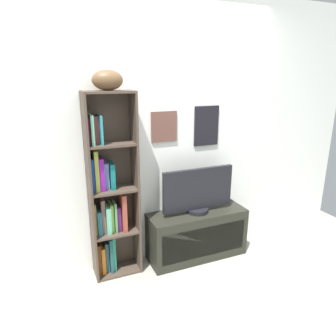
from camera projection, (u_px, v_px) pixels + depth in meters
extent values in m
cube|color=#9A978C|center=(203.00, 333.00, 2.32)|extent=(5.20, 5.20, 0.04)
cube|color=silver|center=(150.00, 135.00, 2.94)|extent=(4.80, 0.06, 2.60)
cube|color=brown|center=(164.00, 127.00, 2.93)|extent=(0.26, 0.02, 0.29)
cube|color=gray|center=(164.00, 127.00, 2.93)|extent=(0.21, 0.01, 0.24)
cube|color=black|center=(206.00, 126.00, 3.11)|extent=(0.27, 0.02, 0.40)
cube|color=tan|center=(207.00, 126.00, 3.10)|extent=(0.22, 0.01, 0.35)
cube|color=#46382E|center=(90.00, 192.00, 2.70)|extent=(0.02, 0.24, 1.72)
cube|color=#46382E|center=(135.00, 186.00, 2.86)|extent=(0.02, 0.24, 1.72)
cube|color=#46382E|center=(110.00, 185.00, 2.88)|extent=(0.44, 0.01, 1.72)
cube|color=#46382E|center=(118.00, 270.00, 3.03)|extent=(0.40, 0.23, 0.02)
cube|color=#46382E|center=(116.00, 231.00, 2.90)|extent=(0.40, 0.23, 0.02)
cube|color=#46382E|center=(113.00, 190.00, 2.78)|extent=(0.40, 0.23, 0.02)
cube|color=#46382E|center=(111.00, 144.00, 2.66)|extent=(0.40, 0.23, 0.02)
cube|color=#46382E|center=(108.00, 92.00, 2.54)|extent=(0.40, 0.23, 0.02)
cube|color=#5B2C0E|center=(98.00, 257.00, 2.94)|extent=(0.03, 0.16, 0.32)
cube|color=#C36A20|center=(102.00, 258.00, 2.96)|extent=(0.03, 0.16, 0.27)
cube|color=#2B5458|center=(106.00, 255.00, 2.98)|extent=(0.03, 0.14, 0.30)
cube|color=#1F4A50|center=(110.00, 253.00, 2.97)|extent=(0.03, 0.17, 0.35)
cube|color=#268D6D|center=(113.00, 252.00, 3.00)|extent=(0.03, 0.15, 0.35)
cube|color=olive|center=(94.00, 218.00, 2.81)|extent=(0.02, 0.17, 0.31)
cube|color=#1E5565|center=(98.00, 221.00, 2.83)|extent=(0.04, 0.18, 0.23)
cube|color=brown|center=(102.00, 215.00, 2.84)|extent=(0.03, 0.16, 0.33)
cube|color=#5EAE8C|center=(107.00, 218.00, 2.86)|extent=(0.04, 0.18, 0.26)
cube|color=#8FC353|center=(111.00, 216.00, 2.88)|extent=(0.03, 0.15, 0.27)
cube|color=#50844F|center=(114.00, 215.00, 2.88)|extent=(0.02, 0.18, 0.29)
cube|color=#4D1A57|center=(117.00, 217.00, 2.91)|extent=(0.04, 0.16, 0.24)
cube|color=brown|center=(122.00, 211.00, 2.89)|extent=(0.04, 0.19, 0.36)
cube|color=navy|center=(92.00, 174.00, 2.70)|extent=(0.03, 0.16, 0.30)
cube|color=#99A43B|center=(96.00, 170.00, 2.70)|extent=(0.04, 0.17, 0.37)
cube|color=#711991|center=(101.00, 173.00, 2.73)|extent=(0.04, 0.16, 0.29)
cube|color=#5F74AB|center=(106.00, 175.00, 2.77)|extent=(0.04, 0.13, 0.24)
cube|color=#126667|center=(111.00, 175.00, 2.77)|extent=(0.04, 0.16, 0.23)
cube|color=#531235|center=(88.00, 131.00, 2.59)|extent=(0.02, 0.17, 0.23)
cube|color=#66B087|center=(91.00, 130.00, 2.58)|extent=(0.03, 0.20, 0.25)
cube|color=#5B282A|center=(95.00, 130.00, 2.62)|extent=(0.04, 0.15, 0.23)
cube|color=teal|center=(100.00, 129.00, 2.61)|extent=(0.02, 0.20, 0.25)
ellipsoid|color=brown|center=(107.00, 80.00, 2.51)|extent=(0.28, 0.21, 0.16)
cube|color=black|center=(197.00, 234.00, 3.22)|extent=(1.02, 0.35, 0.51)
cube|color=black|center=(205.00, 242.00, 3.07)|extent=(0.92, 0.01, 0.32)
cylinder|color=black|center=(197.00, 210.00, 3.14)|extent=(0.22, 0.22, 0.04)
cube|color=black|center=(198.00, 189.00, 3.07)|extent=(0.75, 0.04, 0.42)
cube|color=#2B304A|center=(199.00, 189.00, 3.06)|extent=(0.71, 0.01, 0.38)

